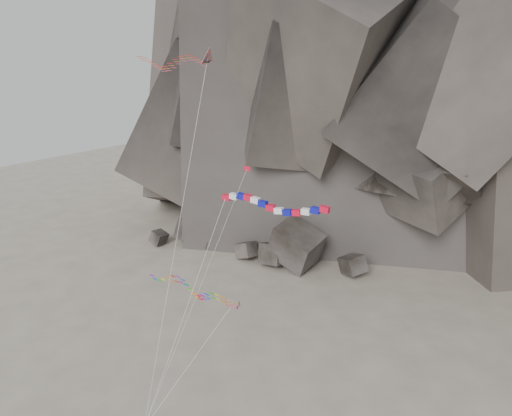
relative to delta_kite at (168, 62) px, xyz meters
The scene contains 7 objects.
ground 34.80m from the delta_kite, 20.71° to the right, with size 260.00×260.00×0.00m, color #A39583.
headland 67.81m from the delta_kite, 82.57° to the left, with size 110.00×70.00×84.00m, color #534A44, non-canonical shape.
boulder_field 44.96m from the delta_kite, 107.32° to the left, with size 40.20×10.63×9.17m.
delta_kite is the anchor object (origin of this frame).
banner_kite 17.81m from the delta_kite, 10.79° to the right, with size 13.37×9.29×21.14m.
parafoil_kite 22.58m from the delta_kite, 30.71° to the right, with size 13.76×10.07×10.31m.
pennant_kite 17.00m from the delta_kite, 23.46° to the right, with size 6.01×8.65×23.51m.
Camera 1 is at (25.60, -33.70, 33.97)m, focal length 35.00 mm.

